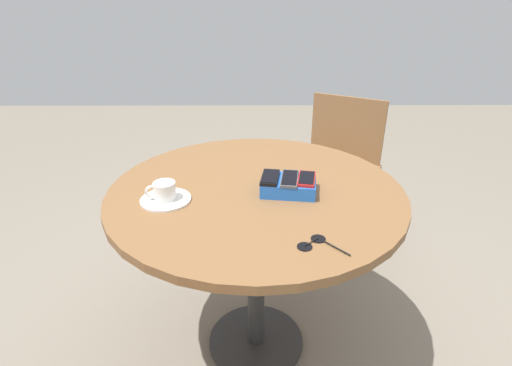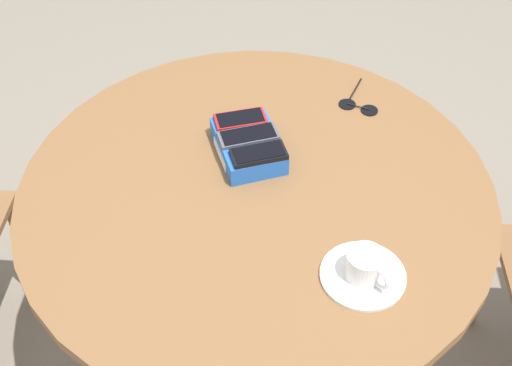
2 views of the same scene
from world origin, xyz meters
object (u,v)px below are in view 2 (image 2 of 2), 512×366
(phone_black, at_px, (259,154))
(sunglasses, at_px, (358,105))
(round_table, at_px, (256,222))
(phone_box, at_px, (248,146))
(coffee_cup, at_px, (366,265))
(phone_red, at_px, (240,119))
(phone_gray, at_px, (248,135))
(saucer, at_px, (363,276))

(phone_black, relative_size, sunglasses, 0.93)
(round_table, xyz_separation_m, phone_box, (-0.11, 0.03, 0.13))
(phone_box, bearing_deg, coffee_cup, 8.50)
(round_table, relative_size, phone_box, 5.22)
(round_table, relative_size, coffee_cup, 10.42)
(phone_box, xyz_separation_m, phone_black, (0.06, -0.00, 0.03))
(phone_red, xyz_separation_m, coffee_cup, (0.48, 0.06, -0.02))
(phone_box, xyz_separation_m, sunglasses, (-0.05, 0.32, -0.02))
(phone_box, height_order, phone_gray, phone_gray)
(round_table, bearing_deg, phone_red, 167.59)
(phone_gray, height_order, saucer, phone_gray)
(coffee_cup, bearing_deg, phone_box, -171.50)
(phone_black, bearing_deg, sunglasses, 109.29)
(sunglasses, bearing_deg, phone_gray, -81.88)
(round_table, relative_size, phone_red, 8.32)
(phone_red, relative_size, saucer, 0.75)
(sunglasses, bearing_deg, phone_black, -70.71)
(phone_gray, bearing_deg, coffee_cup, 8.19)
(sunglasses, bearing_deg, round_table, -65.29)
(phone_gray, bearing_deg, sunglasses, 98.12)
(phone_black, bearing_deg, phone_gray, 175.96)
(round_table, distance_m, coffee_cup, 0.35)
(phone_gray, distance_m, phone_black, 0.07)
(phone_gray, height_order, sunglasses, phone_gray)
(coffee_cup, bearing_deg, phone_black, -169.54)
(phone_gray, bearing_deg, phone_black, -4.04)
(phone_box, bearing_deg, phone_red, 173.24)
(phone_box, xyz_separation_m, coffee_cup, (0.42, 0.06, 0.01))
(saucer, bearing_deg, phone_black, -169.56)
(round_table, bearing_deg, phone_box, 164.62)
(round_table, bearing_deg, saucer, 17.01)
(phone_gray, height_order, phone_black, phone_black)
(phone_box, distance_m, saucer, 0.42)
(round_table, height_order, coffee_cup, coffee_cup)
(round_table, relative_size, sunglasses, 7.55)
(phone_gray, distance_m, coffee_cup, 0.43)
(phone_red, height_order, phone_gray, phone_red)
(phone_gray, height_order, coffee_cup, coffee_cup)
(coffee_cup, bearing_deg, phone_gray, -171.81)
(phone_red, distance_m, sunglasses, 0.32)
(round_table, distance_m, sunglasses, 0.40)
(phone_box, xyz_separation_m, saucer, (0.42, 0.06, -0.02))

